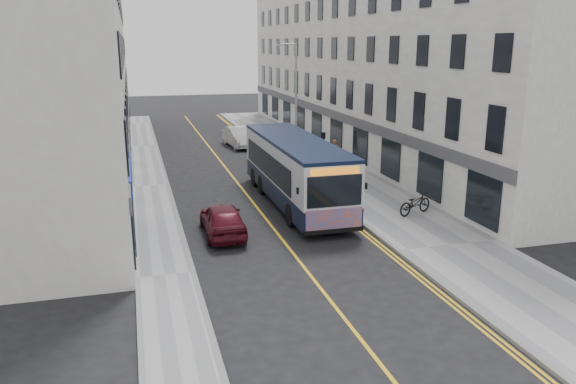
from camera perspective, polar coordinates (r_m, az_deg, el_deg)
ground at (r=22.25m, az=0.41°, el=-6.11°), size 140.00×140.00×0.00m
pavement_east at (r=35.03m, az=4.86°, el=1.81°), size 4.50×64.00×0.12m
pavement_west at (r=32.93m, az=-13.83°, el=0.57°), size 2.00×64.00×0.12m
kerb_east at (r=34.33m, az=1.33°, el=1.60°), size 0.18×64.00×0.13m
kerb_west at (r=32.97m, az=-12.10°, el=0.70°), size 0.18×64.00×0.13m
road_centre_line at (r=33.43m, az=-5.24°, el=1.06°), size 0.12×64.00×0.01m
road_dbl_yellow_inner at (r=34.22m, az=0.61°, el=1.45°), size 0.10×64.00×0.01m
road_dbl_yellow_outer at (r=34.27m, az=0.93°, el=1.47°), size 0.10×64.00×0.01m
terrace_east at (r=44.45m, az=7.44°, el=12.91°), size 6.00×46.00×13.00m
terrace_west at (r=41.11m, az=-20.58°, el=11.95°), size 6.00×46.00×13.00m
streetlamp at (r=35.55m, az=0.70°, el=9.12°), size 1.32×0.18×8.00m
city_bus at (r=28.29m, az=0.72°, el=2.37°), size 2.69×11.54×3.35m
bicycle at (r=27.14m, az=12.78°, el=-1.11°), size 2.17×1.42×1.08m
pedestrian_near at (r=37.15m, az=4.81°, el=4.03°), size 0.68×0.50×1.73m
pedestrian_far at (r=40.14m, az=3.66°, el=4.87°), size 1.06×1.01×1.73m
car_white at (r=44.64m, az=-4.98°, el=5.59°), size 2.10×4.81×1.54m
car_maroon at (r=24.11m, az=-6.66°, el=-2.76°), size 1.69×4.13×1.40m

